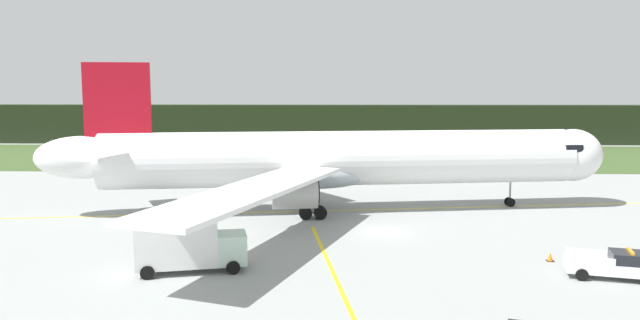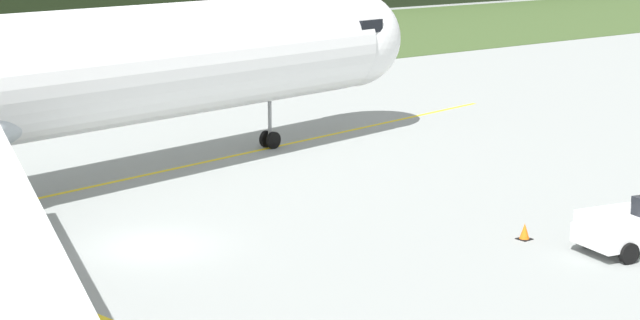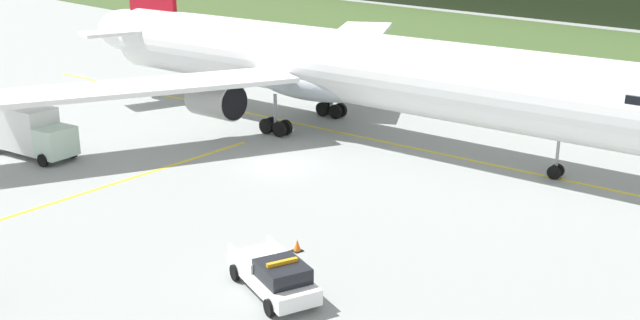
{
  "view_description": "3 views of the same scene",
  "coord_description": "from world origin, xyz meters",
  "px_view_note": "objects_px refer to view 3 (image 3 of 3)",
  "views": [
    {
      "loc": [
        -3.61,
        -48.18,
        11.91
      ],
      "look_at": [
        -5.58,
        10.13,
        4.93
      ],
      "focal_mm": 32.41,
      "sensor_mm": 36.0,
      "label": 1
    },
    {
      "loc": [
        -18.94,
        -32.52,
        11.41
      ],
      "look_at": [
        8.14,
        0.1,
        2.1
      ],
      "focal_mm": 59.38,
      "sensor_mm": 36.0,
      "label": 2
    },
    {
      "loc": [
        37.83,
        -31.07,
        16.07
      ],
      "look_at": [
        7.92,
        -3.45,
        3.01
      ],
      "focal_mm": 42.64,
      "sensor_mm": 36.0,
      "label": 3
    }
  ],
  "objects_px": {
    "ops_pickup_truck": "(275,275)",
    "apron_cone": "(297,245)",
    "airliner": "(331,66)",
    "catering_truck": "(29,130)"
  },
  "relations": [
    {
      "from": "airliner",
      "to": "ops_pickup_truck",
      "type": "bearing_deg",
      "value": -48.66
    },
    {
      "from": "ops_pickup_truck",
      "to": "apron_cone",
      "type": "bearing_deg",
      "value": 126.63
    },
    {
      "from": "catering_truck",
      "to": "ops_pickup_truck",
      "type": "bearing_deg",
      "value": -1.1
    },
    {
      "from": "ops_pickup_truck",
      "to": "apron_cone",
      "type": "distance_m",
      "value": 4.68
    },
    {
      "from": "ops_pickup_truck",
      "to": "apron_cone",
      "type": "height_order",
      "value": "ops_pickup_truck"
    },
    {
      "from": "airliner",
      "to": "apron_cone",
      "type": "bearing_deg",
      "value": -47.69
    },
    {
      "from": "airliner",
      "to": "catering_truck",
      "type": "bearing_deg",
      "value": -115.62
    },
    {
      "from": "ops_pickup_truck",
      "to": "apron_cone",
      "type": "xyz_separation_m",
      "value": [
        -2.77,
        3.73,
        -0.6
      ]
    },
    {
      "from": "airliner",
      "to": "catering_truck",
      "type": "distance_m",
      "value": 22.43
    },
    {
      "from": "catering_truck",
      "to": "airliner",
      "type": "bearing_deg",
      "value": 64.38
    }
  ]
}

